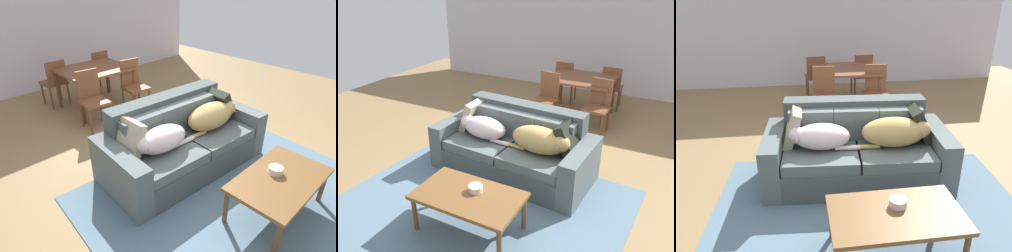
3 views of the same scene
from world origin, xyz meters
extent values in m
plane|color=olive|center=(0.00, 0.00, 0.00)|extent=(10.00, 10.00, 0.00)
cube|color=silver|center=(0.00, 4.00, 1.35)|extent=(8.00, 0.12, 2.70)
cube|color=slate|center=(-0.04, -0.92, 0.01)|extent=(3.39, 2.88, 0.01)
cube|color=#434D4D|center=(-0.04, -0.07, 0.17)|extent=(1.75, 1.09, 0.33)
cube|color=#525F5E|center=(-0.46, -0.04, 0.40)|extent=(0.88, 0.98, 0.13)
cube|color=#525F5E|center=(0.38, -0.10, 0.40)|extent=(0.88, 0.98, 0.13)
cube|color=#434D4D|center=(-0.02, 0.29, 0.68)|extent=(1.69, 0.36, 0.43)
cube|color=#525F5E|center=(-0.55, 0.14, 0.64)|extent=(0.53, 0.20, 0.36)
cube|color=#525F5E|center=(-0.03, 0.10, 0.64)|extent=(0.53, 0.20, 0.36)
cube|color=#525F5E|center=(0.49, 0.06, 0.64)|extent=(0.53, 0.20, 0.36)
cube|color=#525F5E|center=(-0.98, 0.00, 0.31)|extent=(0.28, 0.98, 0.62)
cube|color=#525F5E|center=(0.90, -0.14, 0.31)|extent=(0.28, 0.98, 0.62)
ellipsoid|color=silver|center=(-0.45, -0.11, 0.61)|extent=(0.65, 0.39, 0.29)
sphere|color=silver|center=(-0.72, -0.11, 0.64)|extent=(0.19, 0.19, 0.19)
cone|color=#AD9A9B|center=(-0.72, -0.19, 0.63)|extent=(0.09, 0.11, 0.09)
cylinder|color=silver|center=(-0.17, -0.20, 0.49)|extent=(0.29, 0.07, 0.05)
ellipsoid|color=tan|center=(0.36, -0.15, 0.63)|extent=(0.75, 0.41, 0.34)
sphere|color=tan|center=(0.66, -0.19, 0.66)|extent=(0.21, 0.21, 0.21)
cone|color=olive|center=(0.65, -0.28, 0.65)|extent=(0.10, 0.12, 0.09)
cylinder|color=tan|center=(0.03, -0.20, 0.49)|extent=(0.33, 0.07, 0.05)
cube|color=#BAAC91|center=(-0.77, 0.11, 0.65)|extent=(0.24, 0.43, 0.44)
cube|color=black|center=(0.71, 0.00, 0.66)|extent=(0.33, 0.45, 0.44)
cube|color=brown|center=(0.06, -1.29, 0.43)|extent=(1.11, 0.64, 0.04)
cylinder|color=brown|center=(-0.44, -1.57, 0.20)|extent=(0.05, 0.05, 0.41)
cylinder|color=brown|center=(0.56, -1.57, 0.20)|extent=(0.05, 0.05, 0.41)
cylinder|color=brown|center=(-0.44, -1.02, 0.20)|extent=(0.05, 0.05, 0.41)
cylinder|color=brown|center=(0.56, -1.02, 0.20)|extent=(0.05, 0.05, 0.41)
cylinder|color=silver|center=(0.10, -1.21, 0.48)|extent=(0.15, 0.15, 0.07)
cube|color=brown|center=(0.17, 2.35, 0.73)|extent=(1.15, 0.99, 0.04)
cylinder|color=brown|center=(-0.35, 1.91, 0.35)|extent=(0.05, 0.05, 0.71)
cylinder|color=brown|center=(0.70, 1.91, 0.35)|extent=(0.05, 0.05, 0.71)
cylinder|color=brown|center=(-0.35, 2.80, 0.35)|extent=(0.05, 0.05, 0.71)
cylinder|color=brown|center=(0.70, 2.80, 0.35)|extent=(0.05, 0.05, 0.71)
cube|color=brown|center=(-0.28, 1.65, 0.45)|extent=(0.44, 0.44, 0.04)
cube|color=brown|center=(-0.26, 1.83, 0.70)|extent=(0.36, 0.08, 0.46)
cylinder|color=brown|center=(-0.46, 1.50, 0.21)|extent=(0.04, 0.04, 0.43)
cylinder|color=brown|center=(-0.13, 1.46, 0.21)|extent=(0.04, 0.04, 0.43)
cylinder|color=brown|center=(-0.43, 1.84, 0.21)|extent=(0.04, 0.04, 0.43)
cylinder|color=brown|center=(-0.09, 1.80, 0.21)|extent=(0.04, 0.04, 0.43)
cube|color=brown|center=(0.62, 1.74, 0.42)|extent=(0.44, 0.44, 0.04)
cube|color=brown|center=(0.63, 1.92, 0.67)|extent=(0.36, 0.07, 0.46)
cylinder|color=brown|center=(0.43, 1.59, 0.20)|extent=(0.04, 0.04, 0.40)
cylinder|color=brown|center=(0.77, 1.56, 0.20)|extent=(0.04, 0.04, 0.40)
cylinder|color=brown|center=(0.46, 1.93, 0.20)|extent=(0.04, 0.04, 0.40)
cylinder|color=brown|center=(0.80, 1.89, 0.20)|extent=(0.04, 0.04, 0.40)
cube|color=brown|center=(-0.33, 3.00, 0.44)|extent=(0.42, 0.42, 0.04)
cube|color=brown|center=(-0.32, 2.82, 0.66)|extent=(0.36, 0.05, 0.41)
cylinder|color=brown|center=(-0.16, 3.17, 0.21)|extent=(0.04, 0.04, 0.42)
cylinder|color=brown|center=(-0.50, 3.16, 0.21)|extent=(0.04, 0.04, 0.42)
cylinder|color=brown|center=(-0.15, 2.83, 0.21)|extent=(0.04, 0.04, 0.42)
cylinder|color=brown|center=(-0.49, 2.82, 0.21)|extent=(0.04, 0.04, 0.42)
cube|color=brown|center=(0.61, 3.03, 0.43)|extent=(0.42, 0.42, 0.04)
cube|color=brown|center=(0.61, 2.85, 0.66)|extent=(0.36, 0.05, 0.42)
cylinder|color=brown|center=(0.77, 3.20, 0.21)|extent=(0.04, 0.04, 0.41)
cylinder|color=brown|center=(0.43, 3.19, 0.21)|extent=(0.04, 0.04, 0.41)
cylinder|color=brown|center=(0.78, 2.87, 0.21)|extent=(0.04, 0.04, 0.41)
cylinder|color=brown|center=(0.44, 2.85, 0.21)|extent=(0.04, 0.04, 0.41)
camera|label=1|loc=(-2.34, -2.16, 2.28)|focal=30.93mm
camera|label=2|loc=(1.73, -3.66, 2.52)|focal=36.35mm
camera|label=3|loc=(-0.67, -3.37, 2.18)|focal=35.09mm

